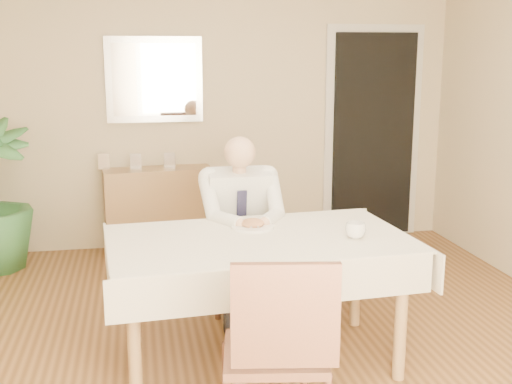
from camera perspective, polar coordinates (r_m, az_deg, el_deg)
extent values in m
plane|color=brown|center=(3.92, 0.97, -14.81)|extent=(5.00, 5.00, 0.00)
cube|color=tan|center=(5.98, -3.83, 7.58)|extent=(4.50, 0.02, 2.60)
cube|color=beige|center=(6.36, 10.28, 4.97)|extent=(0.96, 0.03, 2.10)
cube|color=black|center=(6.33, 10.38, 4.94)|extent=(0.80, 0.05, 1.95)
cube|color=silver|center=(5.90, -9.03, 9.83)|extent=(0.86, 0.03, 0.76)
cube|color=white|center=(5.88, -9.03, 9.82)|extent=(0.74, 0.02, 0.64)
cube|color=olive|center=(3.67, 0.31, -4.54)|extent=(1.66, 1.01, 0.04)
cube|color=beige|center=(3.67, 0.31, -4.15)|extent=(1.77, 1.12, 0.01)
cube|color=beige|center=(3.24, 2.00, -8.40)|extent=(1.70, 0.14, 0.22)
cube|color=beige|center=(4.17, -0.99, -3.65)|extent=(1.70, 0.14, 0.22)
cube|color=beige|center=(3.64, -13.02, -6.34)|extent=(0.09, 1.00, 0.22)
cube|color=beige|center=(3.94, 12.58, -4.89)|extent=(0.09, 1.00, 0.22)
cylinder|color=olive|center=(3.40, -10.78, -12.87)|extent=(0.07, 0.07, 0.70)
cylinder|color=olive|center=(3.67, 12.75, -11.01)|extent=(0.07, 0.07, 0.70)
cylinder|color=olive|center=(4.08, -10.79, -8.50)|extent=(0.07, 0.07, 0.70)
cylinder|color=olive|center=(4.31, 8.87, -7.30)|extent=(0.07, 0.07, 0.70)
cube|color=#462518|center=(4.52, -1.62, -5.59)|extent=(0.43, 0.43, 0.04)
cube|color=#462518|center=(4.63, -1.98, -2.18)|extent=(0.39, 0.08, 0.39)
cylinder|color=#462518|center=(4.42, -3.43, -8.93)|extent=(0.04, 0.04, 0.38)
cylinder|color=#462518|center=(4.47, 0.87, -8.66)|extent=(0.04, 0.04, 0.38)
cylinder|color=#462518|center=(4.73, -3.94, -7.49)|extent=(0.04, 0.04, 0.38)
cylinder|color=#462518|center=(4.77, 0.07, -7.26)|extent=(0.04, 0.04, 0.38)
cube|color=#462518|center=(2.97, 1.65, -14.14)|extent=(0.52, 0.52, 0.04)
cube|color=#462518|center=(2.68, 2.63, -10.92)|extent=(0.45, 0.11, 0.45)
cylinder|color=#462518|center=(3.29, 4.31, -16.14)|extent=(0.04, 0.04, 0.44)
cube|color=white|center=(4.39, -1.57, -1.36)|extent=(0.42, 0.31, 0.55)
cube|color=black|center=(4.28, -1.30, -2.13)|extent=(0.07, 0.08, 0.36)
cylinder|color=tan|center=(4.29, -1.50, 2.21)|extent=(0.09, 0.09, 0.08)
sphere|color=tan|center=(4.25, -1.45, 3.55)|extent=(0.21, 0.21, 0.21)
cube|color=black|center=(4.25, -2.46, -5.12)|extent=(0.13, 0.42, 0.13)
cube|color=black|center=(4.28, 0.20, -4.98)|extent=(0.13, 0.42, 0.13)
cube|color=black|center=(4.18, -2.07, -9.65)|extent=(0.11, 0.12, 0.45)
cube|color=black|center=(4.21, 0.66, -9.47)|extent=(0.11, 0.12, 0.45)
cube|color=black|center=(4.20, -1.92, -12.36)|extent=(0.11, 0.26, 0.07)
cube|color=black|center=(4.23, 0.82, -12.15)|extent=(0.11, 0.26, 0.07)
cylinder|color=white|center=(3.86, -0.30, -3.10)|extent=(0.26, 0.26, 0.02)
ellipsoid|color=#8F5C3A|center=(3.85, -0.30, -2.79)|extent=(0.14, 0.14, 0.06)
cylinder|color=silver|center=(3.80, 0.45, -3.06)|extent=(0.01, 0.13, 0.01)
cylinder|color=silver|center=(3.79, -0.74, -3.12)|extent=(0.01, 0.13, 0.01)
imported|color=white|center=(3.68, 8.84, -3.38)|extent=(0.15, 0.15, 0.09)
cube|color=olive|center=(5.91, -8.61, -1.59)|extent=(0.99, 0.42, 0.77)
cube|color=silver|center=(5.88, -13.39, 2.67)|extent=(0.10, 0.02, 0.14)
cube|color=silver|center=(5.83, -10.65, 2.72)|extent=(0.10, 0.02, 0.14)
cube|color=silver|center=(5.83, -7.69, 2.82)|extent=(0.10, 0.02, 0.14)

